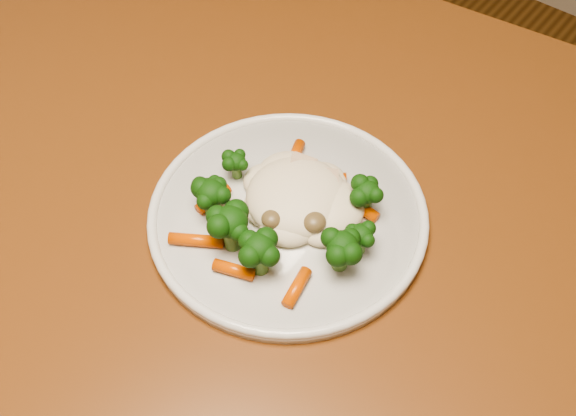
# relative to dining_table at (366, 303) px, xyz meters

# --- Properties ---
(dining_table) EXTENTS (1.31, 0.95, 0.75)m
(dining_table) POSITION_rel_dining_table_xyz_m (0.00, 0.00, 0.00)
(dining_table) COLOR brown
(dining_table) RESTS_ON ground
(plate) EXTENTS (0.28, 0.28, 0.01)m
(plate) POSITION_rel_dining_table_xyz_m (-0.09, -0.02, 0.10)
(plate) COLOR silver
(plate) RESTS_ON dining_table
(meal) EXTENTS (0.19, 0.18, 0.05)m
(meal) POSITION_rel_dining_table_xyz_m (-0.09, -0.03, 0.13)
(meal) COLOR #F8E9C6
(meal) RESTS_ON plate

